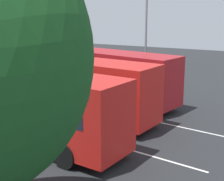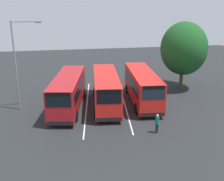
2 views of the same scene
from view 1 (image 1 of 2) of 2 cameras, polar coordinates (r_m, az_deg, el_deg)
name	(u,v)px [view 1 (image 1 of 2)]	position (r m, az deg, el deg)	size (l,w,h in m)	color
ground_plane	(84,119)	(19.43, -4.79, -4.80)	(74.40, 74.40, 0.00)	#232628
bus_far_left	(107,74)	(22.63, -0.77, 2.76)	(10.33, 4.31, 3.39)	#AD191E
bus_center_left	(74,86)	(19.37, -6.41, 0.83)	(10.26, 3.53, 3.39)	red
bus_center_right	(29,103)	(16.10, -13.86, -2.10)	(10.25, 3.41, 3.39)	red
street_lamp	(145,23)	(26.16, 5.56, 11.26)	(0.21, 2.85, 8.88)	gray
lane_stripe_outer_left	(102,110)	(21.10, -1.68, -3.26)	(15.75, 0.12, 0.01)	silver
lane_stripe_inner_left	(61,130)	(17.84, -8.50, -6.59)	(15.75, 0.12, 0.01)	silver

